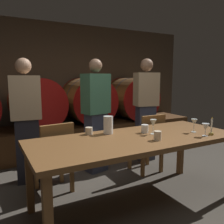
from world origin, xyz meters
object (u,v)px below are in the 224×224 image
at_px(wine_barrel_center_left, 37,103).
at_px(dining_table, 137,143).
at_px(wine_glass_center, 205,127).
at_px(wine_glass_left, 153,123).
at_px(guest_right, 146,109).
at_px(guest_left, 26,120).
at_px(cup_right, 145,129).
at_px(cup_left, 89,131).
at_px(wine_barrel_far_right, 131,99).
at_px(chair_right, 149,140).
at_px(chair_left, 55,154).
at_px(pitcher, 108,125).
at_px(guest_center, 96,115).
at_px(wine_barrel_center_right, 88,101).
at_px(cup_center, 158,136).
at_px(candle_center, 211,130).
at_px(wine_glass_right, 194,122).

distance_m(wine_barrel_center_left, dining_table, 2.35).
bearing_deg(wine_glass_center, wine_glass_left, 141.64).
relative_size(dining_table, wine_glass_left, 13.58).
distance_m(wine_barrel_center_left, guest_right, 1.93).
relative_size(guest_left, wine_glass_center, 11.84).
bearing_deg(wine_barrel_center_left, guest_right, -34.63).
distance_m(wine_barrel_center_left, cup_right, 2.28).
bearing_deg(cup_left, wine_glass_left, -26.92).
bearing_deg(wine_barrel_far_right, guest_left, -155.52).
bearing_deg(cup_right, guest_left, 136.99).
xyz_separation_m(wine_barrel_center_left, chair_right, (1.29, -1.58, -0.46)).
distance_m(wine_barrel_far_right, chair_left, 2.66).
bearing_deg(pitcher, guest_right, 36.60).
bearing_deg(guest_right, pitcher, 47.63).
bearing_deg(guest_center, cup_left, 47.11).
distance_m(wine_barrel_center_right, wine_glass_center, 2.60).
bearing_deg(cup_center, cup_left, 132.74).
bearing_deg(chair_right, wine_barrel_far_right, -114.57).
height_order(wine_barrel_center_right, guest_right, guest_right).
height_order(guest_center, pitcher, guest_center).
xyz_separation_m(wine_barrel_center_right, chair_right, (0.30, -1.58, -0.46)).
bearing_deg(guest_left, candle_center, 144.17).
relative_size(wine_glass_center, wine_glass_right, 0.89).
bearing_deg(wine_barrel_center_right, wine_glass_center, -83.17).
distance_m(wine_glass_right, cup_center, 0.61).
bearing_deg(candle_center, cup_left, 150.23).
height_order(wine_barrel_center_right, guest_left, guest_left).
distance_m(chair_right, guest_right, 0.69).
relative_size(wine_barrel_center_left, dining_table, 0.39).
relative_size(wine_glass_left, cup_center, 1.77).
relative_size(wine_glass_right, cup_right, 1.65).
relative_size(guest_left, pitcher, 8.26).
distance_m(chair_right, cup_center, 1.10).
bearing_deg(wine_glass_center, wine_barrel_center_right, 96.83).
xyz_separation_m(guest_left, guest_center, (0.97, -0.10, 0.01)).
xyz_separation_m(wine_barrel_center_right, guest_left, (-1.33, -1.07, -0.10)).
relative_size(wine_barrel_center_left, wine_glass_center, 6.41).
bearing_deg(wine_glass_center, cup_left, 148.09).
bearing_deg(pitcher, dining_table, -55.78).
distance_m(wine_barrel_far_right, pitcher, 2.53).
relative_size(dining_table, candle_center, 10.85).
bearing_deg(cup_right, candle_center, -36.93).
bearing_deg(cup_left, dining_table, -41.44).
bearing_deg(guest_right, candle_center, 93.41).
bearing_deg(wine_barrel_far_right, candle_center, -103.43).
height_order(candle_center, cup_left, candle_center).
bearing_deg(wine_barrel_center_left, cup_center, -73.64).
bearing_deg(dining_table, wine_barrel_center_left, 105.06).
xyz_separation_m(dining_table, chair_left, (-0.71, 0.70, -0.22)).
relative_size(wine_barrel_far_right, candle_center, 4.27).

